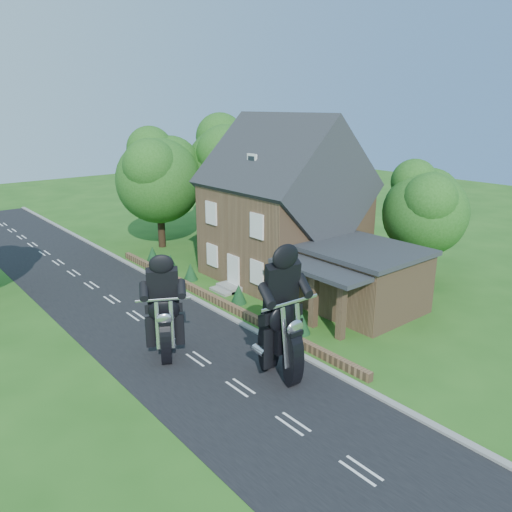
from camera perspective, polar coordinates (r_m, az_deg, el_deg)
ground at (r=22.41m, az=-6.61°, el=-11.63°), size 120.00×120.00×0.00m
road at (r=22.40m, az=-6.61°, el=-11.61°), size 7.00×80.00×0.02m
kerb at (r=24.30m, az=0.70°, el=-8.96°), size 0.30×80.00×0.12m
garden_wall at (r=28.25m, az=-4.84°, el=-4.88°), size 0.30×22.00×0.40m
house at (r=31.53m, az=3.24°, el=5.33°), size 9.54×8.64×10.24m
annex at (r=27.30m, az=11.87°, el=-2.48°), size 7.05×5.94×3.44m
tree_annex_side at (r=32.85m, az=19.01°, el=5.52°), size 5.64×5.20×7.48m
tree_house_right at (r=37.49m, az=7.55°, el=8.38°), size 6.51×6.00×8.40m
tree_behind_house at (r=41.29m, az=-2.56°, el=10.74°), size 7.81×7.20×10.08m
tree_behind_left at (r=38.92m, az=-10.63°, el=9.36°), size 6.94×6.40×9.16m
shrub_a at (r=24.44m, az=5.22°, el=-7.61°), size 0.90×0.90×1.10m
shrub_b at (r=26.11m, az=1.36°, el=-5.88°), size 0.90×0.90×1.10m
shrub_c at (r=27.91m, az=-1.99°, el=-4.34°), size 0.90×0.90×1.10m
shrub_d at (r=31.80m, az=-7.49°, el=-1.77°), size 0.90×0.90×1.10m
shrub_e at (r=33.85m, az=-9.74°, el=-0.71°), size 0.90×0.90×1.10m
shrub_f at (r=35.96m, az=-11.74°, el=0.22°), size 0.90×0.90×1.10m
motorcycle_lead at (r=20.54m, az=2.82°, el=-11.64°), size 0.58×1.86×1.70m
motorcycle_follow at (r=22.43m, az=-10.27°, el=-9.71°), size 1.07×1.53×1.43m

